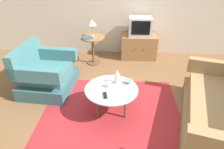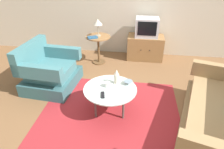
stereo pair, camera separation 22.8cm
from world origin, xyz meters
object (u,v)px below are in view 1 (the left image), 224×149
at_px(coffee_table, 111,91).
at_px(tv_stand, 139,46).
at_px(side_table, 93,44).
at_px(tv_remote_dark, 105,95).
at_px(mug, 109,85).
at_px(bowl, 129,82).
at_px(couch, 222,112).
at_px(vase, 117,77).
at_px(armchair, 45,75).
at_px(television, 140,26).
at_px(book, 87,38).
at_px(table_lamp, 92,23).

distance_m(coffee_table, tv_stand, 2.18).
xyz_separation_m(side_table, tv_remote_dark, (0.44, -1.91, -0.01)).
distance_m(mug, bowl, 0.33).
height_order(tv_stand, tv_remote_dark, tv_stand).
distance_m(couch, mug, 1.66).
bearing_deg(vase, side_table, 110.98).
height_order(armchair, television, television).
distance_m(side_table, tv_remote_dark, 1.96).
distance_m(armchair, tv_remote_dark, 1.44).
bearing_deg(mug, tv_remote_dark, -98.16).
xyz_separation_m(side_table, book, (-0.10, -0.12, 0.19)).
relative_size(coffee_table, vase, 3.37).
bearing_deg(armchair, side_table, 151.17).
bearing_deg(table_lamp, mug, -74.41).
bearing_deg(bowl, armchair, 163.44).
xyz_separation_m(bowl, tv_remote_dark, (-0.34, -0.35, -0.02)).
distance_m(armchair, television, 2.40).
bearing_deg(couch, mug, 94.88).
relative_size(television, tv_remote_dark, 3.42).
bearing_deg(coffee_table, armchair, 154.04).
xyz_separation_m(couch, vase, (-1.49, 0.44, 0.27)).
bearing_deg(coffee_table, mug, 134.44).
bearing_deg(side_table, television, 19.51).
height_order(coffee_table, tv_stand, tv_stand).
relative_size(tv_stand, bowl, 6.19).
distance_m(tv_remote_dark, book, 1.88).
bearing_deg(book, tv_remote_dark, -99.28).
distance_m(armchair, coffee_table, 1.40).
bearing_deg(television, side_table, -160.49).
height_order(coffee_table, mug, mug).
distance_m(side_table, bowl, 1.75).
relative_size(vase, book, 0.93).
bearing_deg(couch, armchair, 88.74).
distance_m(armchair, tv_stand, 2.35).
relative_size(coffee_table, mug, 6.35).
distance_m(television, tv_remote_dark, 2.40).
height_order(coffee_table, table_lamp, table_lamp).
xyz_separation_m(coffee_table, tv_remote_dark, (-0.08, -0.19, 0.05)).
height_order(couch, mug, couch).
bearing_deg(coffee_table, vase, 65.00).
height_order(vase, bowl, vase).
relative_size(coffee_table, book, 3.14).
distance_m(vase, book, 1.59).
xyz_separation_m(tv_stand, tv_remote_dark, (-0.63, -2.30, 0.17)).
distance_m(side_table, vase, 1.67).
height_order(table_lamp, book, table_lamp).
relative_size(bowl, book, 0.52).
height_order(table_lamp, mug, table_lamp).
relative_size(couch, side_table, 3.19).
bearing_deg(bowl, side_table, 116.65).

